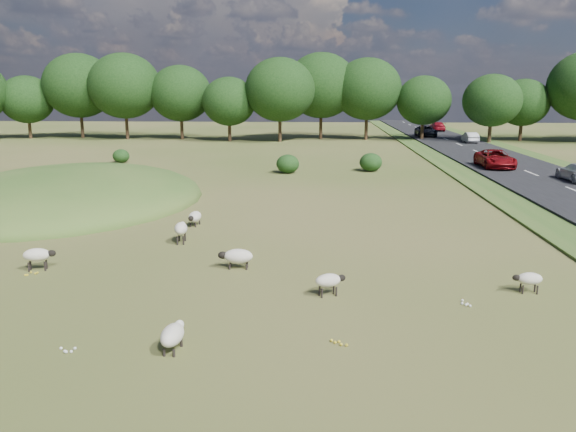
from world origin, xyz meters
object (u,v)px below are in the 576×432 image
at_px(car_5, 426,131).
at_px(car_4, 470,137).
at_px(car_2, 437,126).
at_px(car_6, 495,159).
at_px(sheep_0, 181,229).
at_px(sheep_6, 195,217).
at_px(sheep_1, 173,334).
at_px(sheep_3, 529,279).
at_px(sheep_5, 38,255).
at_px(sheep_2, 329,280).
at_px(sheep_4, 237,256).

bearing_deg(car_5, car_4, -67.99).
xyz_separation_m(car_2, car_6, (-3.80, -44.24, 0.02)).
distance_m(sheep_0, sheep_6, 3.18).
bearing_deg(sheep_1, sheep_3, -60.82).
distance_m(sheep_1, sheep_5, 9.24).
bearing_deg(sheep_2, sheep_5, 147.47).
bearing_deg(sheep_3, sheep_0, -24.40).
height_order(sheep_3, car_4, car_4).
relative_size(sheep_4, car_5, 0.25).
bearing_deg(car_6, sheep_3, -104.31).
height_order(sheep_1, car_2, car_2).
bearing_deg(sheep_0, car_5, -26.85).
relative_size(sheep_2, car_5, 0.20).
bearing_deg(sheep_3, sheep_2, 4.26).
bearing_deg(sheep_3, car_5, -98.44).
distance_m(sheep_0, car_2, 72.98).
relative_size(car_2, car_6, 0.93).
bearing_deg(sheep_0, car_2, -26.61).
xyz_separation_m(sheep_0, sheep_2, (6.47, -6.21, -0.11)).
bearing_deg(sheep_6, sheep_3, 63.81).
relative_size(sheep_1, car_6, 0.24).
xyz_separation_m(sheep_0, car_6, (20.76, 24.47, 0.34)).
bearing_deg(sheep_4, sheep_2, 139.83).
distance_m(car_2, car_4, 20.79).
distance_m(sheep_4, car_6, 33.14).
distance_m(sheep_2, sheep_5, 11.05).
bearing_deg(car_2, car_5, 71.55).
distance_m(sheep_3, car_5, 63.33).
height_order(sheep_3, sheep_4, sheep_4).
bearing_deg(sheep_5, sheep_2, -24.51).
distance_m(sheep_2, sheep_3, 6.67).
height_order(sheep_3, car_6, car_6).
height_order(sheep_4, sheep_6, sheep_4).
xyz_separation_m(car_2, car_5, (-3.80, -11.39, 0.04)).
bearing_deg(sheep_5, car_5, 53.79).
relative_size(sheep_3, car_4, 0.25).
bearing_deg(car_4, car_6, 80.80).
height_order(sheep_2, car_4, car_4).
bearing_deg(sheep_2, car_2, 54.45).
bearing_deg(car_6, sheep_4, -122.36).
distance_m(sheep_2, car_6, 33.85).
relative_size(sheep_3, car_6, 0.19).
distance_m(sheep_0, sheep_3, 14.23).
relative_size(car_5, car_6, 1.03).
height_order(sheep_2, car_2, car_2).
height_order(sheep_6, car_2, car_2).
distance_m(sheep_5, car_4, 59.62).
relative_size(sheep_0, sheep_5, 1.07).
distance_m(sheep_2, car_2, 77.08).
xyz_separation_m(sheep_2, sheep_5, (-10.86, 2.02, 0.06)).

